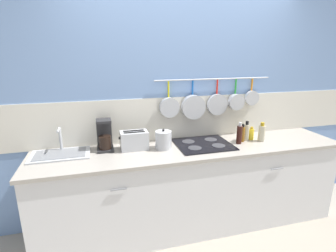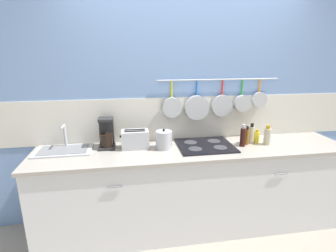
{
  "view_description": "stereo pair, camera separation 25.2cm",
  "coord_description": "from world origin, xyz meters",
  "px_view_note": "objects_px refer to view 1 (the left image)",
  "views": [
    {
      "loc": [
        -0.9,
        -2.34,
        1.85
      ],
      "look_at": [
        -0.27,
        0.0,
        1.15
      ],
      "focal_mm": 28.0,
      "sensor_mm": 36.0,
      "label": 1
    },
    {
      "loc": [
        -0.65,
        -2.39,
        1.85
      ],
      "look_at": [
        -0.27,
        0.0,
        1.15
      ],
      "focal_mm": 28.0,
      "sensor_mm": 36.0,
      "label": 2
    }
  ],
  "objects_px": {
    "bottle_hot_sauce": "(239,134)",
    "bottle_sesame_oil": "(262,133)",
    "bottle_vinegar": "(251,134)",
    "coffee_maker": "(105,137)",
    "bottle_cooking_wine": "(242,134)",
    "kettle": "(163,140)",
    "bottle_dish_soap": "(246,132)",
    "toaster": "(134,140)"
  },
  "relations": [
    {
      "from": "coffee_maker",
      "to": "kettle",
      "type": "height_order",
      "value": "coffee_maker"
    },
    {
      "from": "coffee_maker",
      "to": "bottle_hot_sauce",
      "type": "height_order",
      "value": "coffee_maker"
    },
    {
      "from": "coffee_maker",
      "to": "bottle_sesame_oil",
      "type": "height_order",
      "value": "coffee_maker"
    },
    {
      "from": "kettle",
      "to": "bottle_cooking_wine",
      "type": "relative_size",
      "value": 1.04
    },
    {
      "from": "bottle_hot_sauce",
      "to": "bottle_sesame_oil",
      "type": "xyz_separation_m",
      "value": [
        0.27,
        0.0,
        -0.01
      ]
    },
    {
      "from": "kettle",
      "to": "bottle_sesame_oil",
      "type": "relative_size",
      "value": 0.98
    },
    {
      "from": "coffee_maker",
      "to": "toaster",
      "type": "distance_m",
      "value": 0.29
    },
    {
      "from": "bottle_sesame_oil",
      "to": "kettle",
      "type": "bearing_deg",
      "value": 176.87
    },
    {
      "from": "bottle_sesame_oil",
      "to": "bottle_dish_soap",
      "type": "bearing_deg",
      "value": 154.14
    },
    {
      "from": "coffee_maker",
      "to": "bottle_cooking_wine",
      "type": "xyz_separation_m",
      "value": [
        1.44,
        -0.15,
        -0.04
      ]
    },
    {
      "from": "coffee_maker",
      "to": "kettle",
      "type": "distance_m",
      "value": 0.58
    },
    {
      "from": "coffee_maker",
      "to": "bottle_hot_sauce",
      "type": "bearing_deg",
      "value": -8.2
    },
    {
      "from": "kettle",
      "to": "bottle_cooking_wine",
      "type": "bearing_deg",
      "value": -1.19
    },
    {
      "from": "bottle_cooking_wine",
      "to": "bottle_dish_soap",
      "type": "distance_m",
      "value": 0.07
    },
    {
      "from": "bottle_cooking_wine",
      "to": "bottle_hot_sauce",
      "type": "bearing_deg",
      "value": -145.8
    },
    {
      "from": "coffee_maker",
      "to": "bottle_sesame_oil",
      "type": "xyz_separation_m",
      "value": [
        1.65,
        -0.2,
        -0.04
      ]
    },
    {
      "from": "bottle_hot_sauce",
      "to": "bottle_dish_soap",
      "type": "relative_size",
      "value": 1.08
    },
    {
      "from": "toaster",
      "to": "bottle_vinegar",
      "type": "xyz_separation_m",
      "value": [
        1.29,
        -0.04,
        -0.03
      ]
    },
    {
      "from": "bottle_vinegar",
      "to": "bottle_sesame_oil",
      "type": "bearing_deg",
      "value": -47.12
    },
    {
      "from": "bottle_dish_soap",
      "to": "bottle_sesame_oil",
      "type": "distance_m",
      "value": 0.16
    },
    {
      "from": "kettle",
      "to": "toaster",
      "type": "bearing_deg",
      "value": 168.01
    },
    {
      "from": "bottle_cooking_wine",
      "to": "bottle_sesame_oil",
      "type": "xyz_separation_m",
      "value": [
        0.21,
        -0.04,
        0.01
      ]
    },
    {
      "from": "bottle_dish_soap",
      "to": "kettle",
      "type": "bearing_deg",
      "value": -179.29
    },
    {
      "from": "bottle_hot_sauce",
      "to": "kettle",
      "type": "bearing_deg",
      "value": 175.66
    },
    {
      "from": "toaster",
      "to": "kettle",
      "type": "bearing_deg",
      "value": -11.99
    },
    {
      "from": "coffee_maker",
      "to": "bottle_vinegar",
      "type": "relative_size",
      "value": 2.13
    },
    {
      "from": "bottle_vinegar",
      "to": "bottle_hot_sauce",
      "type": "bearing_deg",
      "value": -156.92
    },
    {
      "from": "kettle",
      "to": "bottle_dish_soap",
      "type": "distance_m",
      "value": 0.94
    },
    {
      "from": "toaster",
      "to": "kettle",
      "type": "relative_size",
      "value": 1.4
    },
    {
      "from": "bottle_sesame_oil",
      "to": "bottle_hot_sauce",
      "type": "bearing_deg",
      "value": -179.53
    },
    {
      "from": "bottle_vinegar",
      "to": "bottle_cooking_wine",
      "type": "bearing_deg",
      "value": -163.0
    },
    {
      "from": "coffee_maker",
      "to": "bottle_dish_soap",
      "type": "relative_size",
      "value": 1.41
    },
    {
      "from": "coffee_maker",
      "to": "kettle",
      "type": "bearing_deg",
      "value": -13.58
    },
    {
      "from": "bottle_hot_sauce",
      "to": "bottle_dish_soap",
      "type": "xyz_separation_m",
      "value": [
        0.13,
        0.07,
        -0.01
      ]
    },
    {
      "from": "bottle_vinegar",
      "to": "bottle_dish_soap",
      "type": "bearing_deg",
      "value": -170.78
    },
    {
      "from": "bottle_hot_sauce",
      "to": "bottle_vinegar",
      "type": "distance_m",
      "value": 0.22
    },
    {
      "from": "kettle",
      "to": "bottle_sesame_oil",
      "type": "xyz_separation_m",
      "value": [
        1.08,
        -0.06,
        0.0
      ]
    },
    {
      "from": "bottle_hot_sauce",
      "to": "bottle_sesame_oil",
      "type": "height_order",
      "value": "bottle_hot_sauce"
    },
    {
      "from": "toaster",
      "to": "bottle_dish_soap",
      "type": "distance_m",
      "value": 1.22
    },
    {
      "from": "bottle_hot_sauce",
      "to": "bottle_cooking_wine",
      "type": "bearing_deg",
      "value": 34.2
    },
    {
      "from": "bottle_dish_soap",
      "to": "toaster",
      "type": "bearing_deg",
      "value": 177.72
    },
    {
      "from": "coffee_maker",
      "to": "bottle_dish_soap",
      "type": "distance_m",
      "value": 1.51
    }
  ]
}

